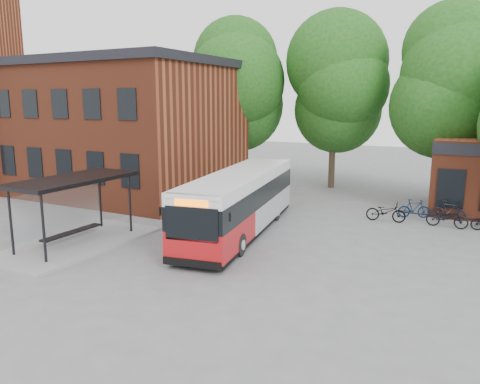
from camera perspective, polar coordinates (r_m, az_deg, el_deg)
The scene contains 12 objects.
ground at distance 18.85m, azimuth -7.42°, elevation -7.48°, with size 100.00×100.00×0.00m, color slate.
station_building at distance 33.24m, azimuth -17.16°, elevation 7.60°, with size 18.40×10.40×8.50m, color brown, non-canonical shape.
bus_shelter at distance 20.63m, azimuth -19.43°, elevation -2.22°, with size 3.60×7.00×2.90m, color black, non-canonical shape.
bike_rail at distance 25.24m, azimuth 24.50°, elevation -3.18°, with size 5.20×0.10×0.38m, color black, non-canonical shape.
tree_0 at distance 34.67m, azimuth -0.44°, elevation 10.27°, with size 7.92×7.92×11.00m, color #194B14, non-canonical shape.
tree_1 at distance 32.93m, azimuth 11.36°, elevation 9.50°, with size 7.92×7.92×10.40m, color #194B14, non-canonical shape.
tree_2 at distance 30.65m, azimuth 23.62°, elevation 9.27°, with size 7.92×7.92×11.00m, color #194B14, non-canonical shape.
city_bus at distance 21.29m, azimuth 0.04°, elevation -1.33°, with size 2.34×11.00×2.80m, color #B61316, non-canonical shape.
bicycle_0 at distance 24.56m, azimuth 17.35°, elevation -2.31°, with size 0.67×1.92×1.01m, color black.
bicycle_1 at distance 25.82m, azimuth 20.45°, elevation -1.91°, with size 0.46×1.61×0.97m, color #081E42.
bicycle_2 at distance 24.44m, azimuth 23.93°, elevation -2.84°, with size 0.66×1.89×0.99m, color black.
bicycle_3 at distance 25.95m, azimuth 24.10°, elevation -2.08°, with size 0.47×1.66×1.00m, color black.
Camera 1 is at (10.39, -14.55, 5.95)m, focal length 35.00 mm.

